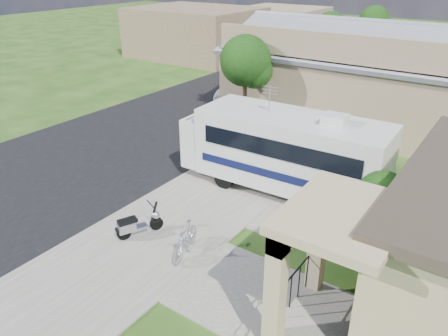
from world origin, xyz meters
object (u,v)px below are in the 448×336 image
Objects in this scene: scooter at (137,224)px; bicycle at (186,241)px; van at (299,66)px; shrub at (381,223)px; motorhome at (284,149)px; pickup_truck at (255,89)px; garden_hose at (302,293)px.

scooter is 0.90× the size of bicycle.
scooter is at bearing 168.18° from bicycle.
van is (-4.76, 20.68, 0.44)m from scooter.
shrub reaches higher than bicycle.
motorhome reaches higher than van.
scooter reaches higher than bicycle.
shrub is 0.49× the size of van.
pickup_truck is at bearing 133.12° from shrub.
scooter is 14.56m from pickup_truck.
bicycle is at bearing -96.34° from motorhome.
bicycle is 15.06m from pickup_truck.
van is (-11.14, 18.17, -0.63)m from shrub.
motorhome is 19.09× the size of garden_hose.
garden_hose is at bearing -119.35° from shrub.
pickup_truck reaches higher than scooter.
garden_hose is (10.00, -20.20, -0.79)m from van.
shrub is at bearing 46.09° from scooter.
pickup_truck reaches higher than garden_hose.
pickup_truck is (-6.47, 8.75, -0.79)m from motorhome.
shrub reaches higher than garden_hose.
shrub is 2.74m from garden_hose.
garden_hose is (3.44, 0.34, -0.38)m from bicycle.
motorhome is at bearing 91.68° from scooter.
shrub is 7.63× the size of garden_hose.
shrub is 1.89× the size of bicycle.
shrub reaches higher than scooter.
pickup_truck is (-6.08, 13.77, 0.35)m from bicycle.
garden_hose is at bearing 29.81° from scooter.
garden_hose is (-1.14, -2.04, -1.43)m from shrub.
van reaches higher than scooter.
bicycle is at bearing 28.83° from scooter.
pickup_truck reaches higher than bicycle.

